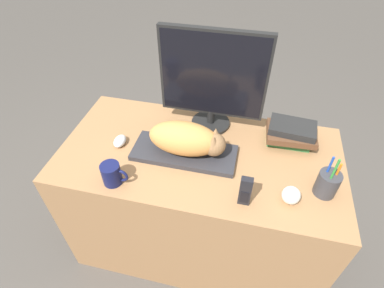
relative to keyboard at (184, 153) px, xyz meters
name	(u,v)px	position (x,y,z in m)	size (l,w,h in m)	color
desk	(198,201)	(0.06, 0.03, -0.38)	(1.28, 0.65, 0.74)	#9E7047
keyboard	(184,153)	(0.00, 0.00, 0.00)	(0.47, 0.18, 0.02)	#2D2D33
cat	(188,139)	(0.02, 0.00, 0.09)	(0.34, 0.15, 0.15)	#D18C47
monitor	(213,79)	(0.08, 0.24, 0.25)	(0.49, 0.19, 0.49)	black
computer_mouse	(120,141)	(-0.31, 0.00, 0.01)	(0.05, 0.08, 0.04)	silver
coffee_mug	(112,174)	(-0.24, -0.22, 0.04)	(0.11, 0.08, 0.10)	#141947
pen_cup	(327,183)	(0.60, -0.08, 0.04)	(0.09, 0.09, 0.21)	#38383D
baseball	(291,195)	(0.46, -0.15, 0.02)	(0.07, 0.07, 0.07)	silver
phone	(245,191)	(0.29, -0.20, 0.06)	(0.05, 0.03, 0.14)	black
book_stack	(291,133)	(0.46, 0.20, 0.04)	(0.23, 0.18, 0.10)	#2D6B38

